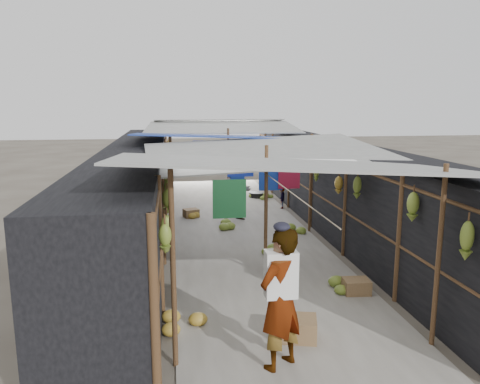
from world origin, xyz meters
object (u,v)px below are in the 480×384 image
shopper_blue (237,192)px  vendor_seated (281,197)px  crate_near (297,329)px  black_basin (258,195)px  vendor_elderly (280,299)px

shopper_blue → vendor_seated: 2.14m
shopper_blue → crate_near: bearing=-100.4°
crate_near → vendor_seated: vendor_seated is taller
vendor_seated → black_basin: bearing=-156.1°
crate_near → vendor_elderly: size_ratio=0.30×
vendor_elderly → shopper_blue: size_ratio=1.10×
black_basin → vendor_elderly: 11.13m
crate_near → black_basin: bearing=97.8°
shopper_blue → vendor_seated: bearing=29.0°
crate_near → vendor_seated: size_ratio=0.72×
crate_near → vendor_elderly: 1.10m
crate_near → shopper_blue: shopper_blue is taller
black_basin → vendor_seated: vendor_seated is taller
crate_near → shopper_blue: (0.11, 7.04, 0.69)m
black_basin → vendor_elderly: bearing=-99.0°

